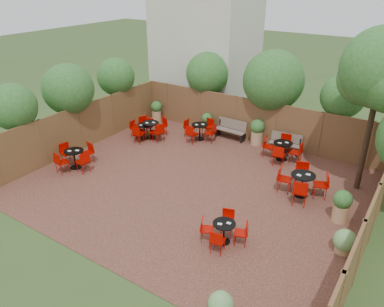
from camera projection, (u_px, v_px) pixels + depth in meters
The scene contains 13 objects.
ground at pixel (195, 186), 14.15m from camera, with size 80.00×80.00×0.00m, color #354F23.
courtyard_paving at pixel (195, 185), 14.14m from camera, with size 12.00×10.00×0.02m, color #381B17.
fence_back at pixel (254, 121), 17.47m from camera, with size 12.00×0.08×2.00m, color brown.
fence_left at pixel (81, 128), 16.69m from camera, with size 0.08×10.00×2.00m, color brown.
fence_right at pixel (373, 215), 10.74m from camera, with size 0.08×10.00×2.00m, color brown.
neighbour_building at pixel (206, 37), 20.66m from camera, with size 5.00×4.00×8.00m, color beige.
overhang_foliage at pixel (222, 92), 15.80m from camera, with size 15.40×10.37×2.73m.
courtyard_tree at pixel (381, 74), 12.13m from camera, with size 2.80×2.70×5.75m.
park_bench_left at pixel (231, 129), 17.90m from camera, with size 1.50×0.54×0.92m.
park_bench_right at pixel (285, 143), 16.58m from camera, with size 1.39×0.57×0.84m.
bistro_tables at pixel (197, 152), 15.65m from camera, with size 10.00×7.60×0.96m.
planters at pixel (233, 136), 16.81m from camera, with size 11.02×4.65×1.18m.
low_shrubs at pixel (299, 281), 9.33m from camera, with size 2.44×4.48×0.71m.
Camera 1 is at (6.63, -10.28, 7.22)m, focal length 35.52 mm.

